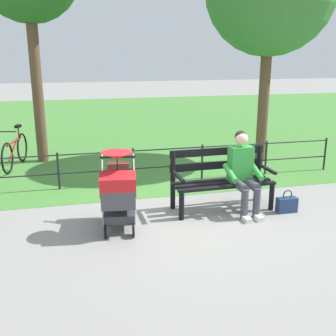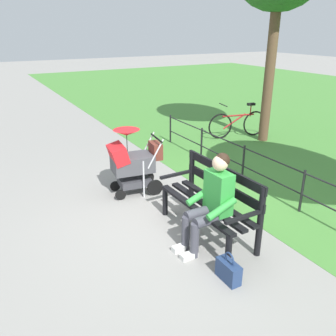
{
  "view_description": "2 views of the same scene",
  "coord_description": "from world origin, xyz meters",
  "px_view_note": "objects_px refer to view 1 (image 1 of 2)",
  "views": [
    {
      "loc": [
        1.82,
        5.73,
        2.44
      ],
      "look_at": [
        0.43,
        0.06,
        0.78
      ],
      "focal_mm": 43.58,
      "sensor_mm": 36.0,
      "label": 1
    },
    {
      "loc": [
        -3.97,
        2.52,
        2.69
      ],
      "look_at": [
        0.55,
        0.0,
        0.63
      ],
      "focal_mm": 37.69,
      "sensor_mm": 36.0,
      "label": 2
    }
  ],
  "objects_px": {
    "person_on_bench": "(243,170)",
    "stroller": "(118,190)",
    "bicycle": "(15,151)",
    "park_bench": "(221,177)",
    "handbag": "(287,204)"
  },
  "relations": [
    {
      "from": "person_on_bench",
      "to": "stroller",
      "type": "height_order",
      "value": "person_on_bench"
    },
    {
      "from": "stroller",
      "to": "person_on_bench",
      "type": "bearing_deg",
      "value": -173.35
    },
    {
      "from": "stroller",
      "to": "bicycle",
      "type": "bearing_deg",
      "value": -64.73
    },
    {
      "from": "person_on_bench",
      "to": "stroller",
      "type": "distance_m",
      "value": 1.99
    },
    {
      "from": "park_bench",
      "to": "handbag",
      "type": "bearing_deg",
      "value": 155.19
    },
    {
      "from": "stroller",
      "to": "handbag",
      "type": "xyz_separation_m",
      "value": [
        -2.65,
        -0.01,
        -0.47
      ]
    },
    {
      "from": "person_on_bench",
      "to": "handbag",
      "type": "xyz_separation_m",
      "value": [
        -0.68,
        0.22,
        -0.55
      ]
    },
    {
      "from": "person_on_bench",
      "to": "handbag",
      "type": "distance_m",
      "value": 0.9
    },
    {
      "from": "stroller",
      "to": "bicycle",
      "type": "distance_m",
      "value": 4.2
    },
    {
      "from": "park_bench",
      "to": "stroller",
      "type": "height_order",
      "value": "stroller"
    },
    {
      "from": "park_bench",
      "to": "stroller",
      "type": "relative_size",
      "value": 1.4
    },
    {
      "from": "bicycle",
      "to": "stroller",
      "type": "bearing_deg",
      "value": 115.27
    },
    {
      "from": "park_bench",
      "to": "bicycle",
      "type": "distance_m",
      "value": 4.83
    },
    {
      "from": "person_on_bench",
      "to": "bicycle",
      "type": "height_order",
      "value": "person_on_bench"
    },
    {
      "from": "handbag",
      "to": "person_on_bench",
      "type": "bearing_deg",
      "value": -17.84
    }
  ]
}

